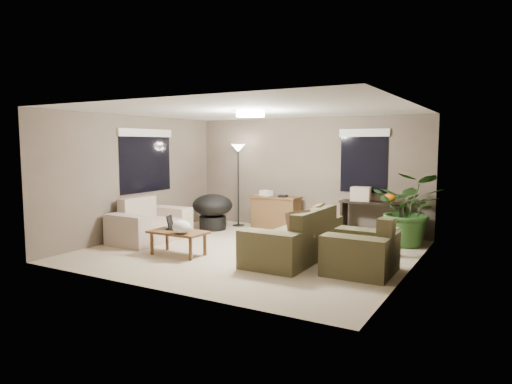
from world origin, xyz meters
The scene contains 20 objects.
room_shell centered at (0.00, 0.00, 1.25)m, with size 5.50×5.50×5.50m.
main_sofa centered at (0.93, -0.05, 0.29)m, with size 0.95×2.20×0.85m.
throw_pillows centered at (1.19, -0.05, 0.65)m, with size 0.38×1.39×0.47m.
loveseat centered at (-2.22, -0.20, 0.30)m, with size 0.90×1.60×0.85m.
armchair centered at (2.14, -0.39, 0.30)m, with size 0.95×1.00×0.85m.
coffee_table centered at (-0.95, -0.86, 0.36)m, with size 1.00×0.55×0.42m.
laptop centered at (-1.12, -0.76, 0.48)m, with size 0.41×0.29×0.24m.
plastic_bag centered at (-0.75, -1.01, 0.53)m, with size 0.32×0.29×0.22m, color white.
desk centered at (-0.57, 2.11, 0.38)m, with size 1.10×0.50×0.75m.
desk_papers centered at (-0.73, 2.10, 0.80)m, with size 0.71×0.31×0.12m.
console_table centered at (1.58, 2.23, 0.44)m, with size 1.30×0.40×0.75m.
pumpkin centered at (1.93, 2.23, 0.85)m, with size 0.24×0.24×0.19m, color orange.
cardboard_box centered at (1.33, 2.23, 0.89)m, with size 0.38×0.29×0.29m, color beige.
papasan_chair centered at (-1.80, 1.39, 0.47)m, with size 0.98×0.98×0.80m.
floor_lamp centered at (-1.54, 2.07, 1.60)m, with size 0.32×0.32×1.91m.
ceiling_fixture centered at (0.00, 0.00, 2.44)m, with size 0.50×0.50×0.10m, color white.
houseplant centered at (2.39, 1.83, 0.55)m, with size 1.26×1.40×1.09m, color #2D5923.
cat_scratching_post centered at (2.27, 0.84, 0.21)m, with size 0.32×0.32×0.50m.
window_left centered at (-2.73, 0.30, 1.78)m, with size 0.05×1.56×1.33m.
window_back centered at (1.30, 2.48, 1.79)m, with size 1.06×0.05×1.33m.
Camera 1 is at (4.06, -6.94, 1.91)m, focal length 32.00 mm.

